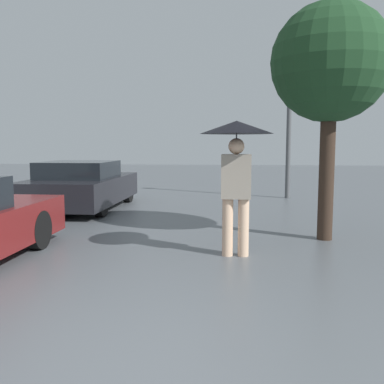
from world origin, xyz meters
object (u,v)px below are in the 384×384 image
(parked_car_farthest, at_px, (82,186))
(tree, at_px, (330,65))
(street_lamp, at_px, (289,107))
(pedestrian, at_px, (236,152))

(parked_car_farthest, distance_m, tree, 6.40)
(tree, bearing_deg, parked_car_farthest, 150.57)
(tree, xyz_separation_m, street_lamp, (0.06, 5.52, -0.18))
(tree, distance_m, street_lamp, 5.52)
(pedestrian, bearing_deg, street_lamp, 77.14)
(street_lamp, bearing_deg, tree, -90.62)
(parked_car_farthest, relative_size, tree, 1.01)
(pedestrian, distance_m, parked_car_farthest, 5.65)
(tree, bearing_deg, pedestrian, -140.79)
(parked_car_farthest, xyz_separation_m, tree, (5.21, -2.94, 2.27))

